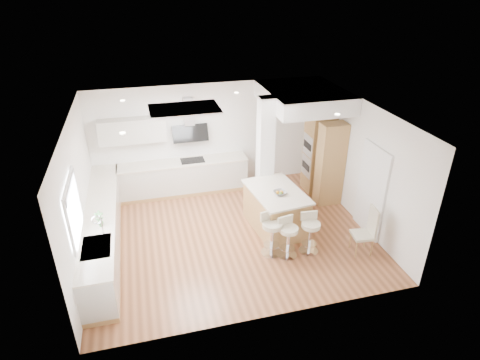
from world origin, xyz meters
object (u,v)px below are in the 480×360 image
object	(u,v)px
bar_stool_c	(310,231)
bar_stool_a	(272,231)
bar_stool_b	(288,235)
peninsula	(276,209)
dining_chair	(368,229)

from	to	relation	value
bar_stool_c	bar_stool_a	bearing A→B (deg)	173.38
bar_stool_b	bar_stool_c	xyz separation A→B (m)	(0.49, 0.02, 0.01)
bar_stool_b	bar_stool_c	bearing A→B (deg)	-9.66
peninsula	bar_stool_b	world-z (taller)	peninsula
peninsula	bar_stool_a	bearing A→B (deg)	-121.07
bar_stool_a	dining_chair	world-z (taller)	dining_chair
bar_stool_b	bar_stool_a	bearing A→B (deg)	138.67
bar_stool_a	dining_chair	bearing A→B (deg)	-27.54
peninsula	dining_chair	bearing A→B (deg)	-48.10
bar_stool_b	bar_stool_c	world-z (taller)	bar_stool_c
peninsula	dining_chair	distance (m)	2.02
peninsula	dining_chair	xyz separation A→B (m)	(1.52, -1.33, 0.08)
bar_stool_a	dining_chair	distance (m)	1.96
bar_stool_b	bar_stool_c	distance (m)	0.49
bar_stool_a	bar_stool_b	size ratio (longest dim) A/B	1.08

